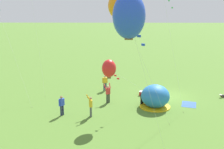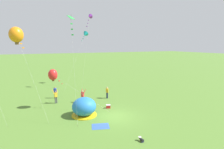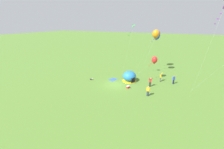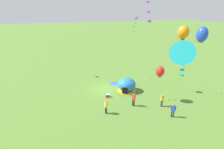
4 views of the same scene
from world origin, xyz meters
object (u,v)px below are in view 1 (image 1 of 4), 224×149
object	(u,v)px
popup_tent	(155,97)
kite_blue	(129,16)
person_flying_kite	(91,105)
kite_orange	(120,6)
person_strolling	(105,82)
cooler_box	(141,93)
person_arms_raised	(108,93)
person_far_back	(62,105)
kite_red	(109,68)
toddler_crawling	(222,96)

from	to	relation	value
popup_tent	kite_blue	size ratio (longest dim) A/B	0.29
person_flying_kite	kite_orange	size ratio (longest dim) A/B	0.19
kite_blue	kite_orange	distance (m)	3.74
person_strolling	cooler_box	bearing A→B (deg)	-111.31
cooler_box	person_flying_kite	bearing A→B (deg)	140.43
person_arms_raised	kite_orange	xyz separation A→B (m)	(-7.36, -1.03, 7.99)
person_far_back	person_arms_raised	bearing A→B (deg)	-50.14
cooler_box	kite_red	size ratio (longest dim) A/B	0.10
kite_red	kite_orange	distance (m)	6.00
toddler_crawling	person_arms_raised	xyz separation A→B (m)	(-1.75, 11.63, 0.82)
cooler_box	person_strolling	world-z (taller)	person_strolling
popup_tent	cooler_box	distance (m)	3.60
cooler_box	toddler_crawling	size ratio (longest dim) A/B	1.12
toddler_crawling	kite_blue	xyz separation A→B (m)	(-12.79, 10.20, 8.29)
cooler_box	kite_orange	size ratio (longest dim) A/B	0.06
person_arms_raised	kite_blue	bearing A→B (deg)	-172.60
person_strolling	popup_tent	bearing A→B (deg)	-135.35
popup_tent	person_strolling	bearing A→B (deg)	44.65
cooler_box	toddler_crawling	distance (m)	8.23
cooler_box	person_strolling	distance (m)	4.25
person_far_back	person_strolling	bearing A→B (deg)	-25.24
toddler_crawling	person_strolling	size ratio (longest dim) A/B	0.32
person_arms_raised	kite_red	bearing A→B (deg)	-176.51
person_flying_kite	kite_red	world-z (taller)	kite_red
kite_blue	kite_red	distance (m)	8.49
cooler_box	person_arms_raised	world-z (taller)	person_arms_raised
popup_tent	person_far_back	xyz separation A→B (m)	(-2.14, 8.17, -0.03)
popup_tent	kite_orange	world-z (taller)	kite_orange
toddler_crawling	person_far_back	bearing A→B (deg)	107.70
popup_tent	kite_red	size ratio (longest dim) A/B	0.44
person_strolling	kite_red	xyz separation A→B (m)	(-7.65, -0.70, 3.28)
kite_blue	person_strolling	bearing A→B (deg)	7.29
person_flying_kite	person_arms_raised	world-z (taller)	same
popup_tent	kite_blue	xyz separation A→B (m)	(-10.01, 2.94, 7.47)
popup_tent	person_strolling	size ratio (longest dim) A/B	1.63
popup_tent	kite_blue	distance (m)	12.83
person_flying_kite	toddler_crawling	bearing A→B (deg)	-68.34
toddler_crawling	cooler_box	bearing A→B (deg)	85.80
kite_blue	cooler_box	bearing A→B (deg)	-8.44
popup_tent	kite_orange	xyz separation A→B (m)	(-6.33, 3.34, 7.99)
person_far_back	cooler_box	bearing A→B (deg)	-52.56
person_strolling	person_arms_raised	bearing A→B (deg)	-173.02
kite_red	person_far_back	bearing A→B (deg)	81.46
person_strolling	kite_red	world-z (taller)	kite_red
kite_blue	kite_red	bearing A→B (deg)	9.41
person_far_back	kite_orange	size ratio (longest dim) A/B	0.17
popup_tent	person_arms_raised	size ratio (longest dim) A/B	1.49
cooler_box	kite_orange	xyz separation A→B (m)	(-9.71, 2.39, 8.76)
person_far_back	person_arms_raised	distance (m)	4.95
cooler_box	kite_blue	world-z (taller)	kite_blue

